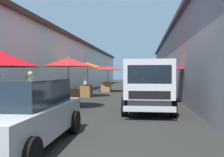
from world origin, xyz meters
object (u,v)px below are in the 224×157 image
Objects in this scene: fruit_stall_near_left at (87,71)px; plastic_stool at (48,112)px; fruit_stall_far_right at (69,69)px; fruit_stall_near_right at (108,71)px; delivery_truck at (148,87)px; hatchback_car at (20,113)px; vendor_by_crates at (31,88)px; fruit_stall_mid_lane at (158,69)px; parked_scooter at (85,88)px.

plastic_stool is at bearing -175.31° from fruit_stall_near_left.
fruit_stall_far_right reaches higher than fruit_stall_near_right.
delivery_truck is (-6.38, -3.98, -0.73)m from fruit_stall_near_left.
fruit_stall_near_left is 8.61m from plastic_stool.
vendor_by_crates is at bearing 23.73° from hatchback_car.
fruit_stall_near_left is at bearing 171.40° from fruit_stall_near_right.
fruit_stall_mid_lane reaches higher than parked_scooter.
fruit_stall_far_right is 0.48× the size of delivery_truck.
vendor_by_crates reaches higher than plastic_stool.
fruit_stall_near_right reaches higher than parked_scooter.
plastic_stool is (-13.04, -0.00, -1.42)m from fruit_stall_near_right.
fruit_stall_far_right is 1.41× the size of vendor_by_crates.
delivery_truck reaches higher than parked_scooter.
delivery_truck is 11.37× the size of plastic_stool.
fruit_stall_mid_lane is 1.19× the size of fruit_stall_near_left.
hatchback_car is 13.52m from parked_scooter.
fruit_stall_far_right is 5.37m from fruit_stall_near_left.
fruit_stall_near_right is 13.12m from plastic_stool.
delivery_truck is at bearing -163.32° from fruit_stall_near_right.
fruit_stall_mid_lane is at bearing -131.41° from parked_scooter.
fruit_stall_mid_lane is 1.72× the size of parked_scooter.
fruit_stall_far_right is 5.43× the size of plastic_stool.
delivery_truck is at bearing 171.58° from fruit_stall_mid_lane.
fruit_stall_near_right reaches higher than hatchback_car.
fruit_stall_far_right is at bearing -171.63° from parked_scooter.
hatchback_car is 9.09× the size of plastic_stool.
parked_scooter is at bearing -1.53° from vendor_by_crates.
fruit_stall_mid_lane is at bearing -150.96° from fruit_stall_near_right.
fruit_stall_mid_lane is 7.35m from plastic_stool.
fruit_stall_far_right is 5.93m from hatchback_car.
fruit_stall_near_left reaches higher than fruit_stall_mid_lane.
delivery_truck is at bearing -148.07° from fruit_stall_near_left.
hatchback_car is at bearing -156.27° from vendor_by_crates.
hatchback_car is (-8.74, 3.40, -1.12)m from fruit_stall_mid_lane.
parked_scooter is (-2.33, 1.39, -1.30)m from fruit_stall_near_right.
fruit_stall_near_right is 0.70× the size of hatchback_car.
fruit_stall_mid_lane is 5.16m from fruit_stall_near_left.
vendor_by_crates is (-10.95, 1.62, -0.77)m from fruit_stall_near_right.
fruit_stall_mid_lane is 1.03× the size of fruit_stall_near_right.
delivery_truck reaches higher than vendor_by_crates.
fruit_stall_near_right is 0.56× the size of delivery_truck.
fruit_stall_mid_lane reaches higher than delivery_truck.
fruit_stall_near_right is at bearing -1.57° from fruit_stall_far_right.
parked_scooter is (13.38, 1.87, -0.29)m from hatchback_car.
delivery_truck reaches higher than plastic_stool.
fruit_stall_near_left reaches higher than vendor_by_crates.
plastic_stool is (-8.46, -0.69, -1.45)m from fruit_stall_near_left.
fruit_stall_mid_lane is 6.59× the size of plastic_stool.
hatchback_car is at bearing 158.77° from fruit_stall_mid_lane.
vendor_by_crates is at bearing 171.71° from fruit_stall_near_left.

